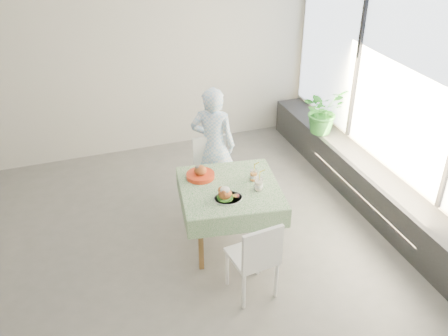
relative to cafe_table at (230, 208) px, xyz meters
name	(u,v)px	position (x,y,z in m)	size (l,w,h in m)	color
floor	(151,255)	(-0.90, 0.07, -0.46)	(6.00, 6.00, 0.00)	#5E5C59
wall_back	(104,62)	(-0.90, 2.57, 0.94)	(6.00, 0.02, 2.80)	beige
wall_right	(403,101)	(2.10, 0.07, 0.94)	(0.02, 5.00, 2.80)	beige
window_pane	(405,81)	(2.07, 0.07, 1.19)	(0.01, 4.80, 2.18)	#D1E0F9
window_ledge	(372,190)	(1.90, 0.07, -0.21)	(0.40, 4.80, 0.50)	black
cafe_table	(230,208)	(0.00, 0.00, 0.00)	(1.19, 1.19, 0.74)	brown
chair_far	(214,186)	(0.06, 0.76, -0.19)	(0.44, 0.44, 0.88)	white
chair_near	(252,270)	(-0.06, -0.81, -0.19)	(0.46, 0.46, 0.88)	white
diner	(213,145)	(0.12, 0.94, 0.29)	(0.55, 0.36, 1.50)	#96C5F1
main_dish	(227,195)	(-0.11, -0.21, 0.33)	(0.30, 0.30, 0.15)	white
juice_cup_orange	(254,176)	(0.29, 0.04, 0.34)	(0.09, 0.09, 0.25)	white
juice_cup_lemonade	(259,184)	(0.27, -0.15, 0.34)	(0.10, 0.10, 0.27)	white
second_dish	(200,174)	(-0.24, 0.29, 0.32)	(0.31, 0.31, 0.15)	red
potted_plant	(323,110)	(1.82, 1.27, 0.36)	(0.58, 0.50, 0.64)	#2D7828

